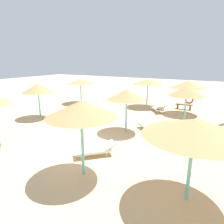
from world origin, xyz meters
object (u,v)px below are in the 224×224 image
(lounger_2, at_px, (96,150))
(parasol_1, at_px, (148,82))
(bench_0, at_px, (184,106))
(parasol_7, at_px, (38,88))
(lounger_0, at_px, (149,126))
(lounger_1, at_px, (157,108))
(parasol_0, at_px, (127,95))
(lounger_3, at_px, (215,123))
(parasol_5, at_px, (194,128))
(parasol_4, at_px, (188,85))
(parasol_6, at_px, (80,81))
(parasol_2, at_px, (81,109))
(parasol_3, at_px, (187,91))

(lounger_2, bearing_deg, parasol_1, 97.31)
(bench_0, bearing_deg, parasol_7, -138.54)
(lounger_0, height_order, lounger_1, lounger_0)
(parasol_0, distance_m, lounger_3, 6.45)
(parasol_5, bearing_deg, parasol_1, 115.19)
(parasol_0, height_order, parasol_4, parasol_4)
(parasol_4, relative_size, parasol_6, 1.04)
(parasol_2, height_order, lounger_0, parasol_2)
(parasol_5, bearing_deg, lounger_1, 111.53)
(parasol_0, bearing_deg, bench_0, 74.60)
(lounger_1, distance_m, lounger_3, 5.11)
(parasol_2, bearing_deg, lounger_1, 91.80)
(lounger_0, relative_size, lounger_2, 1.05)
(parasol_4, xyz_separation_m, parasol_5, (1.96, -11.27, 0.02))
(parasol_2, xyz_separation_m, parasol_5, (3.86, 0.47, -0.20))
(parasol_3, relative_size, parasol_6, 1.03)
(parasol_4, xyz_separation_m, bench_0, (-0.38, 1.48, -2.12))
(parasol_4, bearing_deg, lounger_1, -165.30)
(bench_0, bearing_deg, lounger_2, -99.59)
(parasol_5, bearing_deg, lounger_0, 119.75)
(bench_0, bearing_deg, parasol_6, -166.86)
(parasol_1, distance_m, bench_0, 4.02)
(parasol_0, bearing_deg, parasol_4, 68.29)
(parasol_6, bearing_deg, parasol_2, -51.78)
(lounger_0, distance_m, lounger_3, 4.61)
(parasol_5, bearing_deg, bench_0, 100.40)
(parasol_5, distance_m, parasol_7, 12.60)
(parasol_1, distance_m, parasol_4, 3.88)
(parasol_1, relative_size, lounger_2, 1.64)
(parasol_5, height_order, lounger_2, parasol_5)
(parasol_1, xyz_separation_m, lounger_2, (1.42, -11.09, -2.12))
(parasol_1, xyz_separation_m, bench_0, (3.39, 0.56, -2.08))
(parasol_4, distance_m, bench_0, 2.62)
(parasol_1, height_order, parasol_7, parasol_7)
(parasol_6, distance_m, parasol_7, 6.05)
(lounger_3, bearing_deg, lounger_0, -141.34)
(parasol_1, height_order, parasol_3, parasol_3)
(parasol_3, bearing_deg, parasol_0, -140.50)
(lounger_2, relative_size, lounger_3, 0.93)
(parasol_5, bearing_deg, parasol_6, 140.06)
(parasol_6, height_order, lounger_2, parasol_6)
(parasol_4, distance_m, lounger_0, 6.19)
(parasol_7, height_order, lounger_0, parasol_7)
(parasol_6, xyz_separation_m, lounger_2, (8.11, -9.30, -1.96))
(parasol_1, distance_m, parasol_2, 12.80)
(parasol_4, height_order, bench_0, parasol_4)
(parasol_6, relative_size, lounger_1, 1.47)
(parasol_1, relative_size, parasol_3, 1.05)
(parasol_0, height_order, parasol_1, parasol_0)
(parasol_3, relative_size, lounger_0, 1.50)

